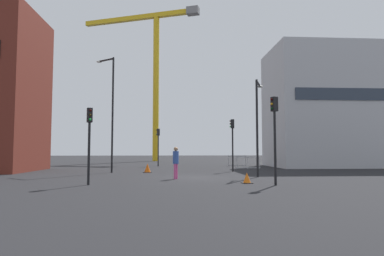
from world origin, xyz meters
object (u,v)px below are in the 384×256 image
Objects in this scene: streetlamp_tall at (111,106)px; traffic_cone_striped at (147,168)px; traffic_light_far at (275,126)px; traffic_light_corner at (89,133)px; streetlamp_short at (258,118)px; traffic_light_crosswalk at (232,136)px; construction_crane at (153,60)px; traffic_light_island at (158,141)px; traffic_cone_orange at (247,178)px; pedestrian_walking at (176,160)px.

traffic_cone_striped is (2.79, -0.16, -4.72)m from streetlamp_tall.
traffic_light_far is 6.46× the size of traffic_cone_striped.
traffic_light_corner is 8.95m from traffic_light_far.
traffic_light_crosswalk is (-0.68, 5.07, -0.98)m from streetlamp_short.
construction_crane is 5.68× the size of traffic_light_crosswalk.
construction_crane is at bearing 88.30° from traffic_light_corner.
traffic_cone_striped is at bearing 125.71° from traffic_light_far.
traffic_light_island is at bearing 116.66° from streetlamp_short.
streetlamp_short is at bearing -74.40° from construction_crane.
traffic_light_crosswalk reaches higher than traffic_cone_striped.
construction_crane reaches higher than streetlamp_short.
streetlamp_tall is 16.12× the size of traffic_cone_orange.
traffic_light_far is (6.33, -18.65, 0.23)m from traffic_light_island.
traffic_cone_orange is at bearing -36.49° from pedestrian_walking.
construction_crane is 29.97m from traffic_cone_striped.
streetlamp_short reaches higher than traffic_cone_striped.
pedestrian_walking is at bearing -70.25° from traffic_cone_striped.
streetlamp_short is (10.03, -4.48, -1.30)m from streetlamp_tall.
streetlamp_short is at bearing 84.26° from traffic_light_far.
traffic_cone_striped is at bearing -87.42° from construction_crane.
streetlamp_short reaches higher than traffic_light_crosswalk.
traffic_light_far is at bearing -4.45° from traffic_light_corner.
construction_crane reaches higher than traffic_light_crosswalk.
construction_crane is at bearing 95.42° from traffic_light_island.
pedestrian_walking is (1.63, -14.96, -1.51)m from traffic_light_island.
construction_crane is at bearing 105.60° from streetlamp_short.
streetlamp_tall reaches higher than traffic_light_island.
traffic_light_far is 6.22m from pedestrian_walking.
traffic_light_crosswalk is at bearing 83.97° from traffic_cone_orange.
traffic_light_island reaches higher than traffic_light_corner.
construction_crane is 3.79× the size of streetlamp_short.
streetlamp_short is 9.33× the size of traffic_cone_striped.
streetlamp_tall is 12.84m from traffic_cone_orange.
traffic_light_island is 0.95× the size of traffic_light_crosswalk.
traffic_cone_orange is (5.19, -17.60, -2.35)m from traffic_light_island.
streetlamp_tall reaches higher than pedestrian_walking.
traffic_light_corner is at bearing -98.20° from traffic_light_island.
construction_crane reaches higher than traffic_cone_orange.
traffic_light_crosswalk is at bearing 97.67° from streetlamp_short.
traffic_light_crosswalk is at bearing 90.99° from traffic_light_far.
traffic_light_crosswalk is at bearing -54.24° from traffic_light_island.
traffic_light_crosswalk reaches higher than traffic_cone_orange.
traffic_light_far is (8.91, -0.69, 0.32)m from traffic_light_corner.
construction_crane reaches higher than traffic_cone_striped.
construction_crane is 37.97m from traffic_cone_orange.
traffic_light_corner reaches higher than pedestrian_walking.
streetlamp_short reaches higher than traffic_light_far.
construction_crane is at bearing 101.22° from traffic_cone_orange.
pedestrian_walking is at bearing -84.19° from construction_crane.
pedestrian_walking is at bearing 141.82° from traffic_light_far.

